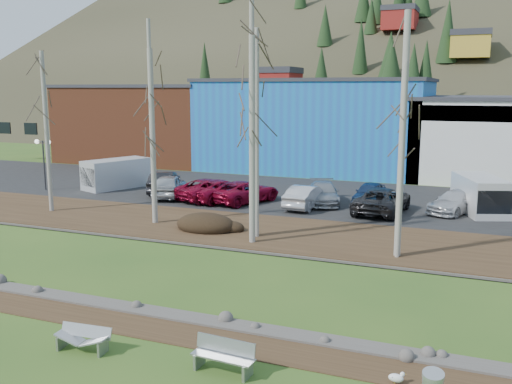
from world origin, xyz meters
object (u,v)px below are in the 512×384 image
at_px(seagull, 397,378).
at_px(car_7, 456,202).
at_px(street_lamp, 43,150).
at_px(car_6, 382,200).
at_px(car_8, 245,192).
at_px(car_1, 164,182).
at_px(van_grey, 114,174).
at_px(bench_intact, 224,356).
at_px(car_3, 323,193).
at_px(car_2, 211,189).
at_px(car_5, 306,196).
at_px(car_9, 222,190).
at_px(van_white, 481,195).
at_px(bench_damaged, 83,338).
at_px(car_0, 169,186).
at_px(car_4, 370,193).

distance_m(seagull, car_7, 21.51).
height_order(street_lamp, car_6, street_lamp).
bearing_deg(street_lamp, car_8, 6.80).
bearing_deg(seagull, street_lamp, 121.61).
height_order(seagull, car_6, car_6).
bearing_deg(seagull, car_1, 108.03).
bearing_deg(van_grey, bench_intact, -27.75).
bearing_deg(bench_intact, car_8, 115.16).
bearing_deg(street_lamp, bench_intact, -37.29).
bearing_deg(van_grey, car_3, 21.73).
relative_size(seagull, car_7, 0.10).
distance_m(seagull, car_3, 22.55).
bearing_deg(seagull, car_2, 102.56).
distance_m(car_5, car_9, 5.89).
bearing_deg(car_5, van_white, -161.61).
xyz_separation_m(car_1, van_grey, (-4.47, 0.31, 0.31)).
distance_m(street_lamp, car_9, 13.88).
bearing_deg(car_8, car_3, -141.16).
xyz_separation_m(street_lamp, car_7, (28.23, 3.02, -2.23)).
relative_size(seagull, van_grey, 0.09).
relative_size(bench_damaged, car_3, 0.35).
relative_size(seagull, car_8, 0.09).
xyz_separation_m(seagull, car_0, (-18.05, 19.45, 0.74)).
height_order(car_1, van_white, van_white).
xyz_separation_m(bench_damaged, car_1, (-10.51, 22.07, 0.53)).
xyz_separation_m(bench_damaged, car_8, (-3.87, 21.06, 0.48)).
distance_m(bench_damaged, car_7, 24.62).
distance_m(van_white, van_grey, 25.38).
relative_size(street_lamp, car_8, 0.73).
xyz_separation_m(seagull, car_8, (-12.55, 19.66, 0.66)).
bearing_deg(car_4, car_8, -157.49).
height_order(bench_damaged, car_0, car_0).
xyz_separation_m(seagull, car_4, (-4.96, 22.35, 0.63)).
distance_m(car_6, car_7, 4.42).
distance_m(car_0, car_5, 9.72).
height_order(van_white, van_grey, van_white).
height_order(car_0, car_8, car_0).
distance_m(street_lamp, car_2, 13.09).
height_order(seagull, car_2, car_2).
height_order(car_9, van_white, van_white).
height_order(bench_intact, car_2, car_2).
bearing_deg(car_5, seagull, 117.50).
distance_m(bench_intact, van_white, 23.83).
relative_size(bench_damaged, car_8, 0.33).
bearing_deg(car_4, car_0, -164.53).
height_order(bench_damaged, street_lamp, street_lamp).
xyz_separation_m(seagull, car_3, (-7.73, 21.17, 0.63)).
relative_size(seagull, car_9, 0.09).
relative_size(bench_damaged, car_6, 0.30).
bearing_deg(bench_damaged, car_3, 82.92).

